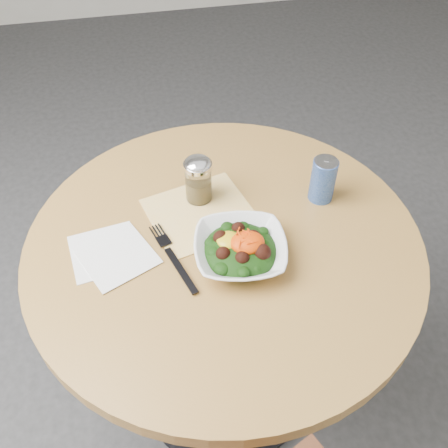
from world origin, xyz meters
name	(u,v)px	position (x,y,z in m)	size (l,w,h in m)	color
ground	(224,388)	(0.00, 0.00, 0.00)	(6.00, 6.00, 0.00)	#2C2C2E
table	(224,290)	(0.00, 0.00, 0.55)	(0.90, 0.90, 0.75)	black
cloth_napkin	(201,213)	(-0.04, 0.09, 0.75)	(0.24, 0.22, 0.00)	orange
paper_napkins	(111,254)	(-0.25, 0.00, 0.75)	(0.21, 0.20, 0.00)	white
salad_bowl	(240,249)	(0.02, -0.06, 0.78)	(0.22, 0.22, 0.07)	white
fork	(172,255)	(-0.12, -0.03, 0.76)	(0.08, 0.21, 0.00)	black
spice_shaker	(198,180)	(-0.03, 0.14, 0.81)	(0.07, 0.07, 0.12)	silver
beverage_can	(323,180)	(0.26, 0.09, 0.81)	(0.06, 0.06, 0.12)	navy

